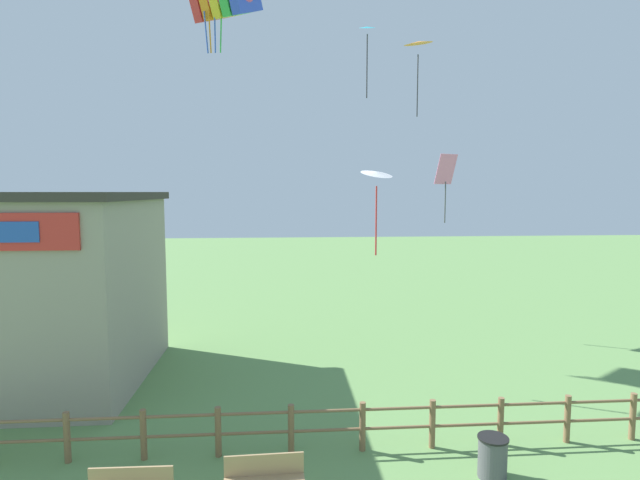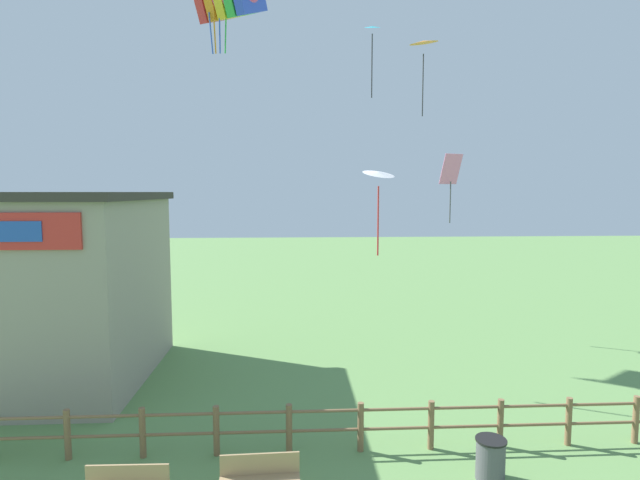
% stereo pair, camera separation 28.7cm
% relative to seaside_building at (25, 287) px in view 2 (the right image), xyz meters
% --- Properties ---
extents(wooden_fence, '(17.74, 0.14, 1.12)m').
position_rel_seaside_building_xyz_m(wooden_fence, '(8.87, -4.87, -2.29)').
color(wooden_fence, brown).
rests_on(wooden_fence, ground_plane).
extents(seaside_building, '(7.53, 6.64, 5.80)m').
position_rel_seaside_building_xyz_m(seaside_building, '(0.00, 0.00, 0.00)').
color(seaside_building, gray).
rests_on(seaside_building, ground_plane).
extents(park_bench_near_fence, '(1.51, 0.46, 0.89)m').
position_rel_seaside_building_xyz_m(park_bench_near_fence, '(7.53, -6.60, -2.44)').
color(park_bench_near_fence, '#9E7F56').
rests_on(park_bench_near_fence, ground_plane).
extents(trash_bin, '(0.62, 0.62, 0.85)m').
position_rel_seaside_building_xyz_m(trash_bin, '(12.14, -6.12, -2.49)').
color(trash_bin, '#4C4C51').
rests_on(trash_bin, ground_plane).
extents(kite_pink_diamond, '(0.98, 0.71, 2.79)m').
position_rel_seaside_building_xyz_m(kite_pink_diamond, '(14.59, 4.50, 3.60)').
color(kite_pink_diamond, pink).
extents(kite_orange_delta, '(1.73, 1.73, 3.27)m').
position_rel_seaside_building_xyz_m(kite_orange_delta, '(13.78, 6.09, 9.16)').
color(kite_orange_delta, orange).
extents(kite_cyan_delta, '(0.78, 0.76, 3.05)m').
position_rel_seaside_building_xyz_m(kite_cyan_delta, '(11.56, 5.97, 9.45)').
color(kite_cyan_delta, '#2DB2C6').
extents(kite_white_delta, '(1.29, 1.28, 2.65)m').
position_rel_seaside_building_xyz_m(kite_white_delta, '(10.75, -0.59, 3.35)').
color(kite_white_delta, white).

